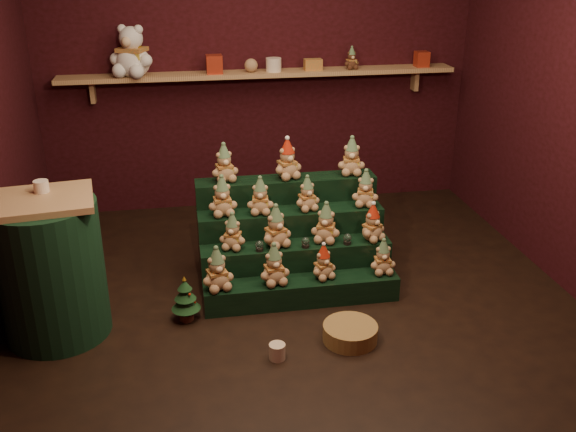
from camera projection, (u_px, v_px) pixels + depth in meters
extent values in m
plane|color=black|center=(299.00, 303.00, 4.63)|extent=(4.00, 4.00, 0.00)
cube|color=black|center=(258.00, 59.00, 5.93)|extent=(4.00, 0.10, 2.80)
cube|color=black|center=(412.00, 255.00, 2.22)|extent=(4.00, 0.10, 2.80)
cube|color=tan|center=(261.00, 74.00, 5.81)|extent=(3.60, 0.26, 0.04)
cube|color=tan|center=(93.00, 91.00, 5.68)|extent=(0.04, 0.12, 0.20)
cube|color=tan|center=(415.00, 80.00, 6.16)|extent=(0.04, 0.12, 0.20)
cube|color=black|center=(302.00, 291.00, 4.60)|extent=(1.40, 0.22, 0.18)
cube|color=black|center=(296.00, 266.00, 4.76)|extent=(1.40, 0.22, 0.36)
cube|color=black|center=(291.00, 243.00, 4.93)|extent=(1.40, 0.22, 0.54)
cube|color=black|center=(286.00, 221.00, 5.09)|extent=(1.40, 0.22, 0.72)
cylinder|color=black|center=(260.00, 249.00, 4.59)|extent=(0.05, 0.05, 0.02)
sphere|color=white|center=(259.00, 245.00, 4.58)|extent=(0.06, 0.06, 0.06)
cylinder|color=black|center=(305.00, 246.00, 4.64)|extent=(0.05, 0.05, 0.02)
sphere|color=white|center=(306.00, 241.00, 4.63)|extent=(0.06, 0.06, 0.06)
cylinder|color=black|center=(347.00, 243.00, 4.69)|extent=(0.06, 0.06, 0.02)
sphere|color=white|center=(347.00, 238.00, 4.68)|extent=(0.06, 0.06, 0.06)
cube|color=tan|center=(40.00, 201.00, 3.92)|extent=(0.69, 0.60, 0.04)
cylinder|color=black|center=(51.00, 270.00, 4.11)|extent=(0.67, 0.67, 0.92)
cylinder|color=beige|center=(41.00, 186.00, 3.99)|extent=(0.09, 0.09, 0.07)
cylinder|color=#432218|center=(187.00, 316.00, 4.41)|extent=(0.10, 0.10, 0.05)
cone|color=#133516|center=(186.00, 302.00, 4.37)|extent=(0.20, 0.20, 0.10)
cone|color=#133516|center=(185.00, 293.00, 4.34)|extent=(0.15, 0.15, 0.09)
cone|color=#133516|center=(184.00, 285.00, 4.31)|extent=(0.10, 0.10, 0.07)
cone|color=gold|center=(184.00, 278.00, 4.29)|extent=(0.03, 0.03, 0.03)
cylinder|color=beige|center=(277.00, 352.00, 3.99)|extent=(0.10, 0.10, 0.10)
cylinder|color=beige|center=(355.00, 332.00, 4.20)|extent=(0.09, 0.09, 0.09)
cylinder|color=olive|center=(350.00, 333.00, 4.17)|extent=(0.42, 0.42, 0.11)
cube|color=#B0311B|center=(214.00, 64.00, 5.69)|extent=(0.14, 0.14, 0.16)
cylinder|color=beige|center=(274.00, 65.00, 5.78)|extent=(0.14, 0.14, 0.12)
cube|color=#B0311B|center=(422.00, 59.00, 6.00)|extent=(0.12, 0.12, 0.14)
sphere|color=tan|center=(251.00, 65.00, 5.75)|extent=(0.12, 0.12, 0.12)
cube|color=orange|center=(313.00, 65.00, 5.84)|extent=(0.16, 0.10, 0.10)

